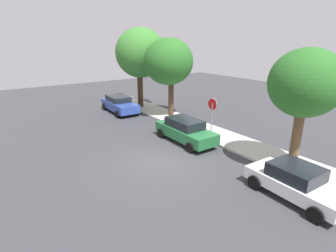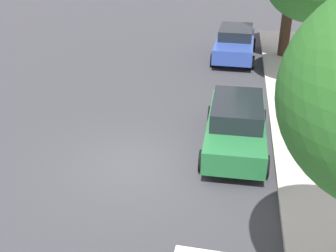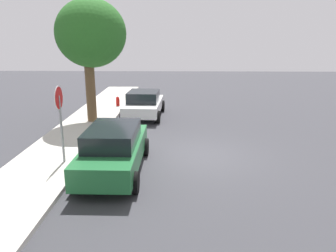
% 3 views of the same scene
% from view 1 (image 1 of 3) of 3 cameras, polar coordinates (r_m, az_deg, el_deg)
% --- Properties ---
extents(ground_plane, '(60.00, 60.00, 0.00)m').
position_cam_1_polar(ground_plane, '(14.46, -1.27, -7.68)').
color(ground_plane, '#38383D').
extents(sidewalk_curb, '(32.00, 2.52, 0.14)m').
position_cam_1_polar(sidewalk_curb, '(17.71, 13.09, -2.94)').
color(sidewalk_curb, beige).
rests_on(sidewalk_curb, ground_plane).
extents(stop_sign, '(0.79, 0.08, 2.75)m').
position_cam_1_polar(stop_sign, '(17.40, 9.57, 3.23)').
color(stop_sign, gray).
rests_on(stop_sign, ground_plane).
extents(parked_car_green, '(4.50, 1.96, 1.54)m').
position_cam_1_polar(parked_car_green, '(16.89, 3.78, -0.92)').
color(parked_car_green, '#236B38').
rests_on(parked_car_green, ground_plane).
extents(parked_car_white, '(4.07, 2.18, 1.42)m').
position_cam_1_polar(parked_car_white, '(12.31, 26.10, -10.82)').
color(parked_car_white, white).
rests_on(parked_car_white, ground_plane).
extents(parked_car_blue, '(4.66, 2.18, 1.48)m').
position_cam_1_polar(parked_car_blue, '(24.37, -10.51, 4.74)').
color(parked_car_blue, '#2D479E').
rests_on(parked_car_blue, ground_plane).
extents(street_tree_near_corner, '(4.06, 4.06, 6.54)m').
position_cam_1_polar(street_tree_near_corner, '(22.04, 0.10, 13.76)').
color(street_tree_near_corner, '#422D1E').
rests_on(street_tree_near_corner, ground_plane).
extents(street_tree_mid_block, '(3.36, 3.36, 6.04)m').
position_cam_1_polar(street_tree_mid_block, '(13.82, 27.70, 8.07)').
color(street_tree_mid_block, brown).
rests_on(street_tree_mid_block, ground_plane).
extents(street_tree_far, '(4.57, 4.57, 7.45)m').
position_cam_1_polar(street_tree_far, '(25.07, -6.00, 15.47)').
color(street_tree_far, '#422D1E').
rests_on(street_tree_far, ground_plane).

